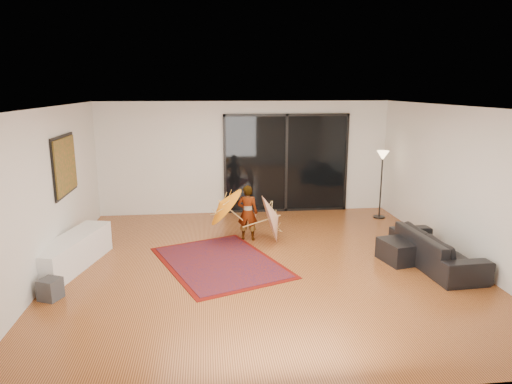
{
  "coord_description": "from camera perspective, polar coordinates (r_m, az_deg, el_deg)",
  "views": [
    {
      "loc": [
        -0.97,
        -7.38,
        3.01
      ],
      "look_at": [
        -0.04,
        0.87,
        1.1
      ],
      "focal_mm": 32.0,
      "sensor_mm": 36.0,
      "label": 1
    }
  ],
  "objects": [
    {
      "name": "painting",
      "position": [
        8.85,
        -22.76,
        3.1
      ],
      "size": [
        0.04,
        1.28,
        1.08
      ],
      "color": "black",
      "rests_on": "wall_left"
    },
    {
      "name": "persian_rug",
      "position": [
        8.14,
        -4.53,
        -8.73
      ],
      "size": [
        2.59,
        3.0,
        0.02
      ],
      "rotation": [
        0.0,
        0.0,
        0.37
      ],
      "color": "#590C07",
      "rests_on": "floor"
    },
    {
      "name": "child",
      "position": [
        9.13,
        -1.07,
        -2.61
      ],
      "size": [
        0.46,
        0.35,
        1.12
      ],
      "primitive_type": "imported",
      "rotation": [
        0.0,
        0.0,
        2.94
      ],
      "color": "#999999",
      "rests_on": "floor"
    },
    {
      "name": "ceiling",
      "position": [
        7.45,
        1.05,
        10.56
      ],
      "size": [
        7.0,
        7.0,
        0.0
      ],
      "primitive_type": "plane",
      "rotation": [
        3.14,
        0.0,
        0.0
      ],
      "color": "white",
      "rests_on": "wall_back"
    },
    {
      "name": "wall_back",
      "position": [
        11.05,
        -1.34,
        4.3
      ],
      "size": [
        7.0,
        0.0,
        7.0
      ],
      "primitive_type": "plane",
      "rotation": [
        1.57,
        0.0,
        0.0
      ],
      "color": "silver",
      "rests_on": "floor"
    },
    {
      "name": "ottoman",
      "position": [
        8.53,
        17.78,
        -7.0
      ],
      "size": [
        0.79,
        0.79,
        0.38
      ],
      "primitive_type": "cube",
      "rotation": [
        0.0,
        0.0,
        0.21
      ],
      "color": "black",
      "rests_on": "floor"
    },
    {
      "name": "wall_front",
      "position": [
        4.33,
        7.07,
        -9.68
      ],
      "size": [
        7.0,
        0.0,
        7.0
      ],
      "primitive_type": "plane",
      "rotation": [
        -1.57,
        0.0,
        0.0
      ],
      "color": "silver",
      "rests_on": "floor"
    },
    {
      "name": "parasol_white",
      "position": [
        9.08,
        2.8,
        -3.09
      ],
      "size": [
        0.53,
        0.97,
        0.99
      ],
      "rotation": [
        0.0,
        1.28,
        0.0
      ],
      "color": "silver",
      "rests_on": "floor"
    },
    {
      "name": "speaker",
      "position": [
        7.39,
        -24.33,
        -10.99
      ],
      "size": [
        0.36,
        0.36,
        0.31
      ],
      "primitive_type": "cube",
      "rotation": [
        0.0,
        0.0,
        -0.42
      ],
      "color": "#424244",
      "rests_on": "floor"
    },
    {
      "name": "sofa",
      "position": [
        8.5,
        21.57,
        -6.63
      ],
      "size": [
        0.9,
        2.06,
        0.59
      ],
      "primitive_type": "imported",
      "rotation": [
        0.0,
        0.0,
        1.63
      ],
      "color": "black",
      "rests_on": "floor"
    },
    {
      "name": "wall_left",
      "position": [
        7.98,
        -24.77,
        -0.27
      ],
      "size": [
        0.0,
        7.0,
        7.0
      ],
      "primitive_type": "plane",
      "rotation": [
        1.57,
        0.0,
        1.57
      ],
      "color": "silver",
      "rests_on": "floor"
    },
    {
      "name": "parasol_orange",
      "position": [
        9.01,
        -4.53,
        -1.73
      ],
      "size": [
        0.72,
        0.9,
        0.9
      ],
      "rotation": [
        0.0,
        -0.85,
        0.0
      ],
      "color": "orange",
      "rests_on": "child"
    },
    {
      "name": "wall_right",
      "position": [
        8.79,
        24.27,
        0.9
      ],
      "size": [
        0.0,
        7.0,
        7.0
      ],
      "primitive_type": "plane",
      "rotation": [
        1.57,
        0.0,
        -1.57
      ],
      "color": "silver",
      "rests_on": "floor"
    },
    {
      "name": "media_console",
      "position": [
        8.42,
        -21.95,
        -7.02
      ],
      "size": [
        0.95,
        2.02,
        0.54
      ],
      "primitive_type": "cube",
      "rotation": [
        0.0,
        0.0,
        -0.24
      ],
      "color": "white",
      "rests_on": "floor"
    },
    {
      "name": "floor",
      "position": [
        8.03,
        0.97,
        -9.07
      ],
      "size": [
        7.0,
        7.0,
        0.0
      ],
      "primitive_type": "plane",
      "color": "#AE5F2F",
      "rests_on": "ground"
    },
    {
      "name": "sliding_door",
      "position": [
        11.18,
        3.8,
        3.59
      ],
      "size": [
        3.06,
        0.07,
        2.4
      ],
      "color": "black",
      "rests_on": "wall_back"
    },
    {
      "name": "floor_lamp",
      "position": [
        10.94,
        15.5,
        3.24
      ],
      "size": [
        0.27,
        0.27,
        1.59
      ],
      "color": "black",
      "rests_on": "floor"
    }
  ]
}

